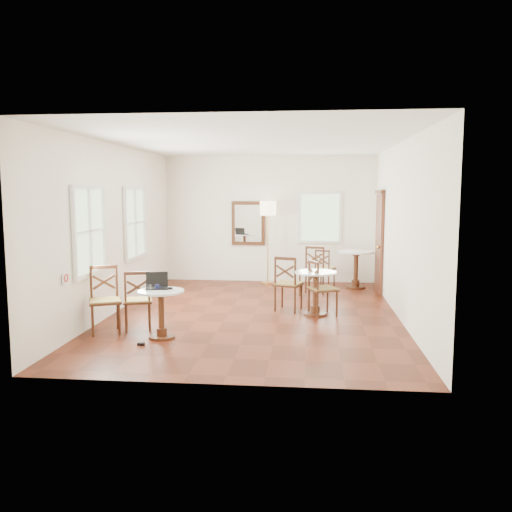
{
  "coord_description": "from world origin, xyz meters",
  "views": [
    {
      "loc": [
        0.94,
        -9.22,
        2.17
      ],
      "look_at": [
        0.0,
        0.3,
        1.0
      ],
      "focal_mm": 37.4,
      "sensor_mm": 36.0,
      "label": 1
    }
  ],
  "objects_px": {
    "cafe_table_back": "(356,265)",
    "chair_near_a": "(137,300)",
    "power_adapter": "(141,344)",
    "navy_mug": "(157,287)",
    "floor_lamp": "(268,214)",
    "cafe_table_mid": "(315,288)",
    "chair_mid_b": "(321,288)",
    "mouse": "(170,288)",
    "chair_mid_a": "(288,284)",
    "cafe_table_near": "(161,309)",
    "laptop": "(157,284)",
    "chair_near_b": "(105,300)",
    "chair_back_a": "(324,268)",
    "chair_back_b": "(312,271)",
    "water_glass": "(149,288)"
  },
  "relations": [
    {
      "from": "cafe_table_back",
      "to": "chair_near_a",
      "type": "height_order",
      "value": "chair_near_a"
    },
    {
      "from": "chair_near_a",
      "to": "power_adapter",
      "type": "relative_size",
      "value": 9.65
    },
    {
      "from": "navy_mug",
      "to": "floor_lamp",
      "type": "bearing_deg",
      "value": 75.17
    },
    {
      "from": "cafe_table_back",
      "to": "chair_near_a",
      "type": "relative_size",
      "value": 0.88
    },
    {
      "from": "cafe_table_mid",
      "to": "chair_near_a",
      "type": "height_order",
      "value": "chair_near_a"
    },
    {
      "from": "floor_lamp",
      "to": "chair_mid_b",
      "type": "bearing_deg",
      "value": -69.41
    },
    {
      "from": "chair_near_a",
      "to": "mouse",
      "type": "distance_m",
      "value": 0.76
    },
    {
      "from": "chair_mid_a",
      "to": "floor_lamp",
      "type": "relative_size",
      "value": 0.52
    },
    {
      "from": "chair_near_a",
      "to": "chair_mid_a",
      "type": "relative_size",
      "value": 0.94
    },
    {
      "from": "cafe_table_near",
      "to": "cafe_table_mid",
      "type": "relative_size",
      "value": 0.93
    },
    {
      "from": "cafe_table_near",
      "to": "cafe_table_back",
      "type": "height_order",
      "value": "cafe_table_back"
    },
    {
      "from": "chair_near_a",
      "to": "mouse",
      "type": "height_order",
      "value": "chair_near_a"
    },
    {
      "from": "cafe_table_near",
      "to": "mouse",
      "type": "height_order",
      "value": "mouse"
    },
    {
      "from": "cafe_table_mid",
      "to": "chair_mid_b",
      "type": "height_order",
      "value": "chair_mid_b"
    },
    {
      "from": "chair_mid_a",
      "to": "laptop",
      "type": "xyz_separation_m",
      "value": [
        -1.89,
        -1.87,
        0.28
      ]
    },
    {
      "from": "cafe_table_back",
      "to": "chair_near_a",
      "type": "distance_m",
      "value": 5.46
    },
    {
      "from": "laptop",
      "to": "chair_near_b",
      "type": "bearing_deg",
      "value": 160.78
    },
    {
      "from": "cafe_table_mid",
      "to": "navy_mug",
      "type": "relative_size",
      "value": 7.94
    },
    {
      "from": "cafe_table_near",
      "to": "cafe_table_mid",
      "type": "height_order",
      "value": "cafe_table_mid"
    },
    {
      "from": "floor_lamp",
      "to": "navy_mug",
      "type": "relative_size",
      "value": 19.95
    },
    {
      "from": "chair_back_a",
      "to": "power_adapter",
      "type": "height_order",
      "value": "chair_back_a"
    },
    {
      "from": "cafe_table_near",
      "to": "chair_near_a",
      "type": "relative_size",
      "value": 0.76
    },
    {
      "from": "cafe_table_back",
      "to": "mouse",
      "type": "distance_m",
      "value": 5.35
    },
    {
      "from": "chair_back_a",
      "to": "navy_mug",
      "type": "xyz_separation_m",
      "value": [
        -2.58,
        -4.49,
        0.33
      ]
    },
    {
      "from": "cafe_table_back",
      "to": "chair_mid_a",
      "type": "bearing_deg",
      "value": -120.54
    },
    {
      "from": "cafe_table_mid",
      "to": "chair_back_b",
      "type": "bearing_deg",
      "value": 91.59
    },
    {
      "from": "chair_mid_b",
      "to": "floor_lamp",
      "type": "height_order",
      "value": "floor_lamp"
    },
    {
      "from": "laptop",
      "to": "chair_back_b",
      "type": "bearing_deg",
      "value": 41.12
    },
    {
      "from": "chair_back_a",
      "to": "navy_mug",
      "type": "distance_m",
      "value": 5.19
    },
    {
      "from": "cafe_table_mid",
      "to": "chair_mid_b",
      "type": "relative_size",
      "value": 0.8
    },
    {
      "from": "chair_near_b",
      "to": "chair_mid_a",
      "type": "relative_size",
      "value": 1.02
    },
    {
      "from": "cafe_table_mid",
      "to": "laptop",
      "type": "distance_m",
      "value": 2.87
    },
    {
      "from": "chair_near_a",
      "to": "chair_near_b",
      "type": "distance_m",
      "value": 0.49
    },
    {
      "from": "navy_mug",
      "to": "water_glass",
      "type": "relative_size",
      "value": 0.94
    },
    {
      "from": "chair_near_a",
      "to": "power_adapter",
      "type": "distance_m",
      "value": 1.0
    },
    {
      "from": "chair_mid_b",
      "to": "laptop",
      "type": "bearing_deg",
      "value": 97.75
    },
    {
      "from": "chair_near_b",
      "to": "chair_mid_b",
      "type": "distance_m",
      "value": 3.64
    },
    {
      "from": "chair_near_a",
      "to": "water_glass",
      "type": "relative_size",
      "value": 9.08
    },
    {
      "from": "water_glass",
      "to": "cafe_table_mid",
      "type": "bearing_deg",
      "value": 37.44
    },
    {
      "from": "cafe_table_near",
      "to": "laptop",
      "type": "height_order",
      "value": "laptop"
    },
    {
      "from": "navy_mug",
      "to": "water_glass",
      "type": "distance_m",
      "value": 0.19
    },
    {
      "from": "chair_back_b",
      "to": "chair_mid_b",
      "type": "bearing_deg",
      "value": -66.29
    },
    {
      "from": "chair_mid_a",
      "to": "mouse",
      "type": "height_order",
      "value": "chair_mid_a"
    },
    {
      "from": "cafe_table_mid",
      "to": "navy_mug",
      "type": "distance_m",
      "value": 2.9
    },
    {
      "from": "cafe_table_near",
      "to": "navy_mug",
      "type": "relative_size",
      "value": 7.4
    },
    {
      "from": "cafe_table_mid",
      "to": "chair_back_b",
      "type": "distance_m",
      "value": 1.79
    },
    {
      "from": "chair_near_b",
      "to": "chair_mid_b",
      "type": "relative_size",
      "value": 1.05
    },
    {
      "from": "chair_mid_a",
      "to": "chair_back_b",
      "type": "xyz_separation_m",
      "value": [
        0.44,
        1.49,
        0.01
      ]
    },
    {
      "from": "floor_lamp",
      "to": "laptop",
      "type": "relative_size",
      "value": 5.08
    },
    {
      "from": "chair_mid_b",
      "to": "navy_mug",
      "type": "height_order",
      "value": "chair_mid_b"
    }
  ]
}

